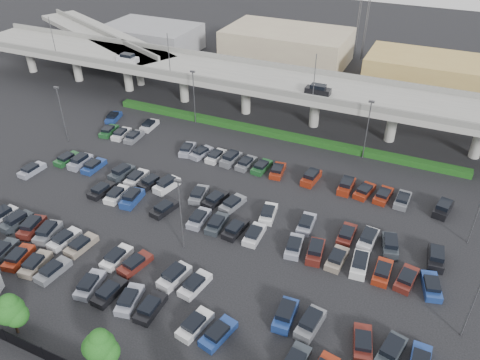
# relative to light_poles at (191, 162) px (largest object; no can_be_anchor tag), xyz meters

# --- Properties ---
(ground) EXTENTS (280.00, 280.00, 0.00)m
(ground) POSITION_rel_light_poles_xyz_m (4.13, -2.00, -6.24)
(ground) COLOR black
(overpass) EXTENTS (150.00, 13.00, 15.80)m
(overpass) POSITION_rel_light_poles_xyz_m (3.92, 29.99, 0.74)
(overpass) COLOR gray
(overpass) RESTS_ON ground
(on_ramp) EXTENTS (50.93, 30.13, 8.80)m
(on_ramp) POSITION_rel_light_poles_xyz_m (-47.98, 41.05, 0.62)
(on_ramp) COLOR gray
(on_ramp) RESTS_ON ground
(hedge) EXTENTS (66.00, 1.60, 1.10)m
(hedge) POSITION_rel_light_poles_xyz_m (4.13, 23.00, -5.69)
(hedge) COLOR #144113
(hedge) RESTS_ON ground
(tree_row) EXTENTS (65.07, 3.66, 5.94)m
(tree_row) POSITION_rel_light_poles_xyz_m (4.83, -28.53, -2.72)
(tree_row) COLOR #332316
(tree_row) RESTS_ON ground
(parked_cars) EXTENTS (63.35, 41.70, 1.67)m
(parked_cars) POSITION_rel_light_poles_xyz_m (3.95, -5.62, -5.63)
(parked_cars) COLOR gray
(parked_cars) RESTS_ON ground
(light_poles) EXTENTS (66.90, 48.38, 10.30)m
(light_poles) POSITION_rel_light_poles_xyz_m (0.00, 0.00, 0.00)
(light_poles) COLOR #4B4B50
(light_poles) RESTS_ON ground
(distant_buildings) EXTENTS (138.00, 24.00, 9.00)m
(distant_buildings) POSITION_rel_light_poles_xyz_m (16.50, 59.81, -2.49)
(distant_buildings) COLOR gray
(distant_buildings) RESTS_ON ground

